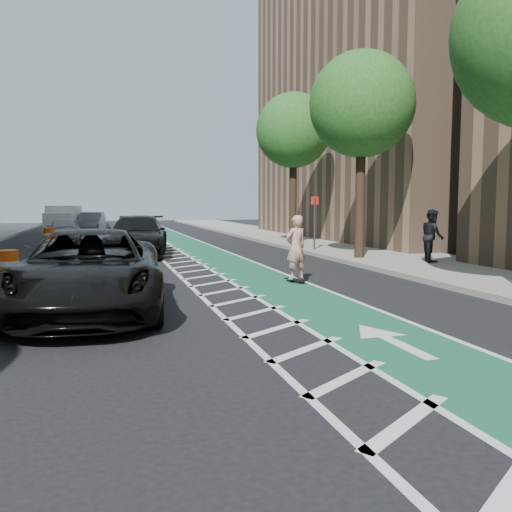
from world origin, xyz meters
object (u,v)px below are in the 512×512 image
object	(u,v)px
suv_near	(90,271)
barrel_a	(8,269)
skateboarder	(296,247)
suv_far	(137,236)

from	to	relation	value
suv_near	barrel_a	world-z (taller)	suv_near
skateboarder	barrel_a	distance (m)	7.65
skateboarder	suv_near	bearing A→B (deg)	9.33
suv_near	barrel_a	size ratio (longest dim) A/B	6.21
skateboarder	suv_far	bearing A→B (deg)	-85.16
barrel_a	suv_near	bearing A→B (deg)	-62.29
skateboarder	barrel_a	size ratio (longest dim) A/B	1.83
skateboarder	suv_near	world-z (taller)	skateboarder
skateboarder	suv_far	distance (m)	9.77
suv_near	barrel_a	xyz separation A→B (m)	(-2.15, 4.10, -0.38)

